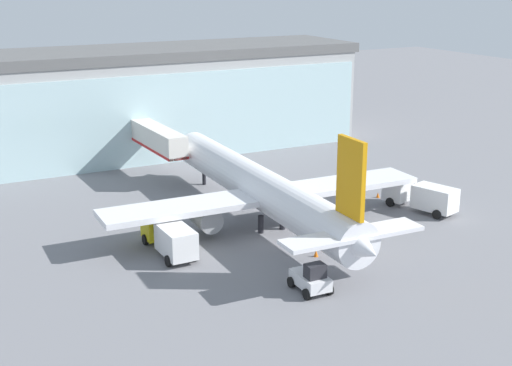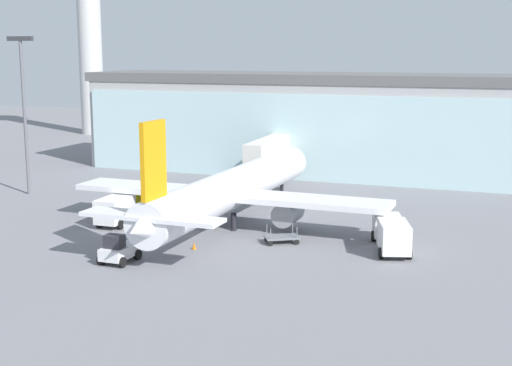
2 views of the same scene
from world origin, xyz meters
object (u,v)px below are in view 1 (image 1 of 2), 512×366
(catering_truck, at_px, (170,237))
(safety_cone_wingtip, at_px, (378,195))
(airplane, at_px, (262,189))
(baggage_cart, at_px, (349,223))
(safety_cone_nose, at_px, (316,253))
(pushback_tug, at_px, (311,279))
(fuel_truck, at_px, (422,196))
(jet_bridge, at_px, (152,136))

(catering_truck, relative_size, safety_cone_wingtip, 13.29)
(airplane, height_order, baggage_cart, airplane)
(safety_cone_wingtip, bearing_deg, baggage_cart, -142.95)
(baggage_cart, bearing_deg, airplane, 112.76)
(baggage_cart, relative_size, safety_cone_wingtip, 5.86)
(safety_cone_nose, bearing_deg, catering_truck, 148.32)
(baggage_cart, height_order, safety_cone_wingtip, baggage_cart)
(pushback_tug, bearing_deg, fuel_truck, -59.78)
(catering_truck, height_order, baggage_cart, catering_truck)
(safety_cone_nose, xyz_separation_m, safety_cone_wingtip, (14.09, 10.06, 0.00))
(catering_truck, bearing_deg, airplane, -75.33)
(fuel_truck, bearing_deg, catering_truck, 70.57)
(airplane, xyz_separation_m, catering_truck, (-9.96, -2.57, -1.86))
(jet_bridge, relative_size, pushback_tug, 4.57)
(catering_truck, relative_size, fuel_truck, 0.96)
(jet_bridge, distance_m, pushback_tug, 34.81)
(safety_cone_nose, bearing_deg, safety_cone_wingtip, 35.53)
(catering_truck, xyz_separation_m, pushback_tug, (6.16, -11.50, -0.49))
(baggage_cart, relative_size, safety_cone_nose, 5.86)
(safety_cone_nose, bearing_deg, fuel_truck, 17.45)
(pushback_tug, relative_size, safety_cone_nose, 5.95)
(jet_bridge, xyz_separation_m, airplane, (2.61, -20.55, -1.00))
(safety_cone_nose, bearing_deg, airplane, 90.71)
(airplane, bearing_deg, pushback_tug, 167.53)
(jet_bridge, relative_size, fuel_truck, 1.96)
(jet_bridge, height_order, pushback_tug, jet_bridge)
(catering_truck, relative_size, pushback_tug, 2.23)
(airplane, distance_m, catering_truck, 10.45)
(airplane, xyz_separation_m, pushback_tug, (-3.80, -14.07, -2.35))
(catering_truck, height_order, pushback_tug, catering_truck)
(baggage_cart, height_order, pushback_tug, pushback_tug)
(baggage_cart, distance_m, pushback_tug, 13.79)
(fuel_truck, bearing_deg, safety_cone_wingtip, -4.35)
(airplane, height_order, catering_truck, airplane)
(safety_cone_nose, height_order, safety_cone_wingtip, same)
(fuel_truck, relative_size, safety_cone_nose, 13.86)
(pushback_tug, height_order, safety_cone_wingtip, pushback_tug)
(catering_truck, xyz_separation_m, baggage_cart, (16.25, -2.12, -0.97))
(airplane, distance_m, fuel_truck, 15.93)
(airplane, xyz_separation_m, fuel_truck, (15.30, -4.01, -1.86))
(pushback_tug, height_order, safety_cone_nose, pushback_tug)
(jet_bridge, height_order, safety_cone_wingtip, jet_bridge)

